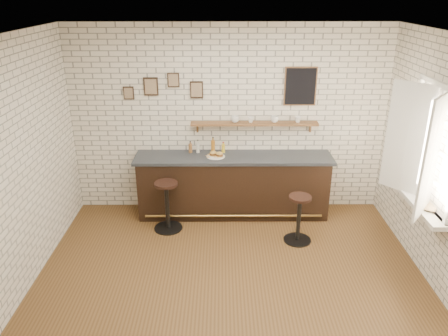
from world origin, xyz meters
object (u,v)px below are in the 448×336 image
(bar_stool_right, at_px, (299,217))
(book_lower, at_px, (421,205))
(bar_counter, at_px, (233,185))
(condiment_bottle_yellow, at_px, (223,148))
(shelf_cup_a, at_px, (235,119))
(ciabatta_sandwich, at_px, (216,154))
(bar_stool_left, at_px, (167,204))
(shelf_cup_d, at_px, (298,119))
(sandwich_plate, at_px, (216,156))
(bitters_bottle_brown, at_px, (190,148))
(bitters_bottle_amber, at_px, (213,146))
(book_upper, at_px, (422,204))
(bitters_bottle_white, at_px, (198,147))
(shelf_cup_c, at_px, (275,119))
(shelf_cup_b, at_px, (251,120))

(bar_stool_right, distance_m, book_lower, 1.64)
(bar_counter, bearing_deg, condiment_bottle_yellow, 134.07)
(shelf_cup_a, bearing_deg, bar_counter, -113.46)
(ciabatta_sandwich, relative_size, book_lower, 1.10)
(ciabatta_sandwich, height_order, bar_stool_right, ciabatta_sandwich)
(bar_stool_left, relative_size, shelf_cup_d, 7.89)
(sandwich_plate, relative_size, bitters_bottle_brown, 1.47)
(book_lower, bearing_deg, bitters_bottle_brown, 146.80)
(bar_counter, bearing_deg, bar_stool_right, -42.61)
(sandwich_plate, bearing_deg, shelf_cup_a, 37.42)
(bitters_bottle_amber, distance_m, book_upper, 3.15)
(ciabatta_sandwich, relative_size, bitters_bottle_brown, 1.28)
(bitters_bottle_white, bearing_deg, bar_counter, -16.27)
(condiment_bottle_yellow, height_order, book_lower, condiment_bottle_yellow)
(ciabatta_sandwich, xyz_separation_m, book_upper, (2.58, -1.54, -0.10))
(bar_counter, distance_m, shelf_cup_c, 1.24)
(ciabatta_sandwich, bearing_deg, shelf_cup_c, 14.21)
(bitters_bottle_amber, height_order, bar_stool_left, bitters_bottle_amber)
(bitters_bottle_white, bearing_deg, ciabatta_sandwich, -33.38)
(ciabatta_sandwich, relative_size, shelf_cup_a, 1.87)
(condiment_bottle_yellow, distance_m, bar_stool_left, 1.27)
(ciabatta_sandwich, relative_size, bitters_bottle_white, 1.14)
(bitters_bottle_brown, distance_m, bitters_bottle_white, 0.12)
(shelf_cup_d, bearing_deg, bar_stool_left, -154.58)
(bar_stool_left, distance_m, shelf_cup_d, 2.42)
(bar_counter, bearing_deg, sandwich_plate, -173.77)
(condiment_bottle_yellow, height_order, shelf_cup_c, shelf_cup_c)
(bar_counter, bearing_deg, bitters_bottle_brown, 166.44)
(shelf_cup_b, relative_size, shelf_cup_d, 0.91)
(sandwich_plate, relative_size, book_upper, 1.15)
(bitters_bottle_brown, height_order, bitters_bottle_white, bitters_bottle_white)
(sandwich_plate, xyz_separation_m, shelf_cup_a, (0.30, 0.23, 0.54))
(condiment_bottle_yellow, xyz_separation_m, shelf_cup_a, (0.18, 0.04, 0.47))
(shelf_cup_c, distance_m, shelf_cup_d, 0.36)
(shelf_cup_d, bearing_deg, bitters_bottle_amber, -172.12)
(bar_stool_left, distance_m, bar_stool_right, 1.97)
(condiment_bottle_yellow, bearing_deg, book_lower, -34.58)
(book_upper, bearing_deg, bitters_bottle_brown, -172.13)
(book_upper, bearing_deg, ciabatta_sandwich, -172.87)
(condiment_bottle_yellow, distance_m, shelf_cup_c, 0.93)
(ciabatta_sandwich, bearing_deg, bitters_bottle_brown, 154.80)
(bar_stool_left, distance_m, book_lower, 3.52)
(bar_stool_left, relative_size, book_lower, 3.55)
(sandwich_plate, height_order, bitters_bottle_white, bitters_bottle_white)
(bitters_bottle_white, height_order, bar_stool_left, bitters_bottle_white)
(bitters_bottle_amber, distance_m, shelf_cup_b, 0.73)
(bitters_bottle_amber, height_order, book_upper, bitters_bottle_amber)
(bar_counter, distance_m, condiment_bottle_yellow, 0.62)
(shelf_cup_a, bearing_deg, bitters_bottle_brown, 165.94)
(bitters_bottle_white, bearing_deg, shelf_cup_c, 1.68)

